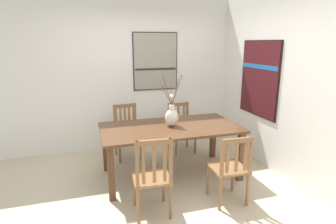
{
  "coord_description": "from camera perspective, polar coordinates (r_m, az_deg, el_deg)",
  "views": [
    {
      "loc": [
        -0.88,
        -3.17,
        1.93
      ],
      "look_at": [
        0.24,
        0.51,
        0.96
      ],
      "focal_mm": 29.6,
      "sensor_mm": 36.0,
      "label": 1
    }
  ],
  "objects": [
    {
      "name": "chair_3",
      "position": [
        4.79,
        -8.45,
        -3.69
      ],
      "size": [
        0.44,
        0.44,
        0.9
      ],
      "color": "brown",
      "rests_on": "ground_plane"
    },
    {
      "name": "chair_1",
      "position": [
        3.49,
        12.66,
        -11.15
      ],
      "size": [
        0.43,
        0.43,
        0.89
      ],
      "color": "brown",
      "rests_on": "ground_plane"
    },
    {
      "name": "wall_side",
      "position": [
        4.23,
        23.83,
        5.03
      ],
      "size": [
        0.12,
        6.4,
        2.7
      ],
      "primitive_type": "cube",
      "color": "silver",
      "rests_on": "ground_plane"
    },
    {
      "name": "dining_table",
      "position": [
        4.01,
        0.49,
        -4.32
      ],
      "size": [
        1.97,
        1.05,
        0.76
      ],
      "color": "#51331E",
      "rests_on": "ground_plane"
    },
    {
      "name": "painting_on_back_wall",
      "position": [
        5.13,
        -2.62,
        10.36
      ],
      "size": [
        0.82,
        0.05,
        1.03
      ],
      "color": "black"
    },
    {
      "name": "ground_plane",
      "position": [
        3.82,
        -1.24,
        -16.52
      ],
      "size": [
        6.4,
        6.4,
        0.03
      ],
      "primitive_type": "cube",
      "color": "beige"
    },
    {
      "name": "painting_on_side_wall",
      "position": [
        4.67,
        18.29,
        6.54
      ],
      "size": [
        0.05,
        0.96,
        1.19
      ],
      "color": "black"
    },
    {
      "name": "chair_0",
      "position": [
        5.0,
        2.67,
        -3.02
      ],
      "size": [
        0.44,
        0.44,
        0.87
      ],
      "color": "brown",
      "rests_on": "ground_plane"
    },
    {
      "name": "centerpiece_vase",
      "position": [
        3.96,
        0.77,
        -0.87
      ],
      "size": [
        0.26,
        0.31,
        0.75
      ],
      "color": "silver",
      "rests_on": "dining_table"
    },
    {
      "name": "wall_back",
      "position": [
        5.13,
        -6.99,
        7.53
      ],
      "size": [
        6.4,
        0.12,
        2.7
      ],
      "primitive_type": "cube",
      "color": "silver",
      "rests_on": "ground_plane"
    },
    {
      "name": "chair_2",
      "position": [
        3.17,
        -3.24,
        -13.08
      ],
      "size": [
        0.45,
        0.45,
        0.96
      ],
      "color": "brown",
      "rests_on": "ground_plane"
    }
  ]
}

